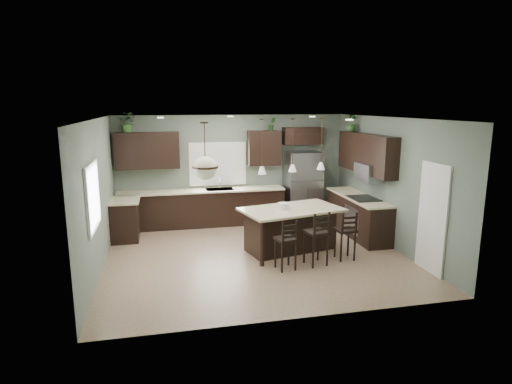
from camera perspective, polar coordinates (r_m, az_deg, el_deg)
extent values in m
plane|color=#9E8466|center=(8.96, -0.07, -8.39)|extent=(6.00, 6.00, 0.00)
cube|color=white|center=(8.47, 22.46, -3.27)|extent=(0.04, 0.82, 2.04)
cube|color=white|center=(11.15, -5.13, 3.77)|extent=(1.35, 0.02, 1.00)
cube|color=white|center=(7.67, -21.03, -0.59)|extent=(0.02, 1.10, 1.00)
cube|color=black|center=(10.30, -17.06, -3.62)|extent=(0.60, 0.90, 0.90)
cube|color=beige|center=(10.19, -17.10, -1.06)|extent=(0.66, 0.96, 0.04)
cube|color=black|center=(11.03, -7.15, -2.19)|extent=(4.20, 0.60, 0.90)
cube|color=beige|center=(10.91, -7.21, 0.19)|extent=(4.20, 0.66, 0.04)
cube|color=gray|center=(10.96, -4.86, 0.37)|extent=(0.70, 0.45, 0.01)
cylinder|color=silver|center=(10.90, -4.86, 1.08)|extent=(0.02, 0.02, 0.28)
cube|color=black|center=(10.86, -14.29, 5.37)|extent=(1.55, 0.34, 0.90)
cube|color=black|center=(11.17, 1.08, 5.89)|extent=(0.85, 0.34, 0.90)
cube|color=black|center=(11.44, 6.25, 7.47)|extent=(1.05, 0.34, 0.45)
cube|color=black|center=(10.49, 13.44, -3.15)|extent=(0.60, 2.35, 0.90)
cube|color=beige|center=(10.37, 13.46, -0.64)|extent=(0.66, 2.35, 0.04)
cube|color=black|center=(10.13, 14.15, -0.83)|extent=(0.58, 0.75, 0.02)
cube|color=gray|center=(10.12, 12.56, -3.64)|extent=(0.01, 0.72, 0.60)
cube|color=black|center=(10.28, 14.49, 5.02)|extent=(0.34, 2.35, 0.90)
cube|color=gray|center=(10.06, 14.83, 2.57)|extent=(0.40, 0.75, 0.40)
cube|color=#9898A0|center=(11.38, 6.24, 0.71)|extent=(0.90, 0.74, 1.85)
cube|color=black|center=(9.10, 4.73, -5.04)|extent=(2.26, 1.61, 0.92)
cylinder|color=silver|center=(8.87, 3.68, -1.91)|extent=(0.24, 0.24, 0.14)
cube|color=black|center=(8.09, 3.96, -6.99)|extent=(0.42, 0.42, 0.98)
cube|color=black|center=(8.36, 8.01, -6.09)|extent=(0.48, 0.48, 1.08)
cube|color=black|center=(8.76, 11.80, -5.67)|extent=(0.38, 0.38, 1.00)
imported|color=#2F5625|center=(10.81, -16.73, 8.89)|extent=(0.54, 0.50, 0.48)
imported|color=#264E22|center=(11.15, 2.13, 9.07)|extent=(0.19, 0.16, 0.34)
imported|color=#2E5826|center=(10.92, 12.64, 8.97)|extent=(0.26, 0.26, 0.43)
plane|color=slate|center=(11.25, -3.10, 3.09)|extent=(6.00, 0.00, 6.00)
plane|color=slate|center=(6.00, 5.63, -4.58)|extent=(6.00, 0.00, 6.00)
plane|color=slate|center=(8.47, -20.30, -0.46)|extent=(0.00, 5.50, 5.50)
plane|color=slate|center=(9.68, 17.55, 1.16)|extent=(0.00, 5.50, 5.50)
plane|color=white|center=(8.42, -0.07, 9.81)|extent=(6.00, 6.00, 0.00)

